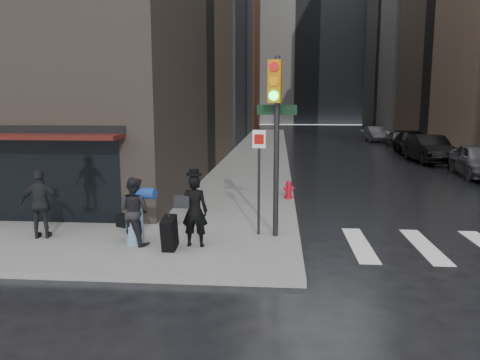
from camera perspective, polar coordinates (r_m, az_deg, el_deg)
The scene contains 16 objects.
ground at distance 11.30m, azimuth -2.77°, elevation -8.91°, with size 140.00×140.00×0.00m, color black.
sidewalk_left at distance 37.83m, azimuth 2.60°, elevation 4.02°, with size 4.00×50.00×0.15m, color slate.
sidewalk_right at distance 39.68m, azimuth 22.52°, elevation 3.57°, with size 3.00×50.00×0.15m, color slate.
bldg_left_far at distance 74.67m, azimuth -6.67°, elevation 16.49°, with size 22.00×20.00×26.00m, color brown.
bldg_right_far at distance 73.46m, azimuth 25.25°, elevation 15.42°, with size 22.00×20.00×25.00m, color slate.
bldg_distant at distance 89.63m, azimuth 8.02°, elevation 17.17°, with size 40.00×12.00×32.00m, color slate.
man_overcoat at distance 11.12m, azimuth -6.18°, elevation -4.18°, with size 1.00×0.94×1.90m.
man_jeans at distance 11.57m, azimuth -12.76°, elevation -3.68°, with size 1.14×0.96×1.65m.
man_greycoat at distance 12.82m, azimuth -23.09°, elevation -2.71°, with size 1.09×0.61×1.75m.
traffic_light at distance 11.67m, azimuth 4.20°, elevation 7.02°, with size 1.11×0.61×4.53m.
fire_hydrant at distance 16.91m, azimuth 5.95°, elevation -1.27°, with size 0.38×0.29×0.66m.
parked_car_1 at distance 25.56m, azimuth 27.09°, elevation 2.14°, with size 1.90×4.71×1.61m, color #535358.
parked_car_2 at distance 30.52m, azimuth 22.05°, elevation 3.53°, with size 1.77×5.07×1.67m, color black.
parked_car_3 at distance 35.96m, azimuth 20.25°, elevation 4.31°, with size 2.18×5.37×1.56m, color black.
parked_car_4 at distance 41.41m, azimuth 18.75°, elevation 4.82°, with size 1.58×3.92×1.34m, color #545359.
parked_car_5 at distance 46.63m, azimuth 16.19°, elevation 5.42°, with size 1.48×4.25×1.40m, color #49494E.
Camera 1 is at (1.43, -10.64, 3.52)m, focal length 35.00 mm.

